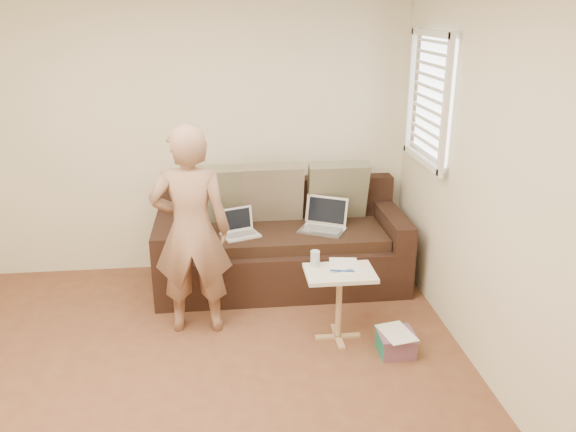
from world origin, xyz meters
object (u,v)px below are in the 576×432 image
object	(u,v)px
laptop_silver	(322,231)
person	(191,231)
drinking_glass	(315,259)
laptop_white	(241,236)
striped_box	(396,343)
side_table	(339,305)
sofa	(281,239)

from	to	relation	value
laptop_silver	person	distance (m)	1.32
person	drinking_glass	xyz separation A→B (m)	(0.91, -0.17, -0.20)
laptop_white	person	xyz separation A→B (m)	(-0.38, -0.60, 0.30)
laptop_white	person	bearing A→B (deg)	-142.95
laptop_white	striped_box	bearing A→B (deg)	-67.01
person	laptop_white	bearing A→B (deg)	-119.85
laptop_white	side_table	bearing A→B (deg)	-72.28
drinking_glass	striped_box	bearing A→B (deg)	-33.58
side_table	sofa	bearing A→B (deg)	108.32
sofa	laptop_white	xyz separation A→B (m)	(-0.36, -0.12, 0.10)
drinking_glass	striped_box	world-z (taller)	drinking_glass
side_table	laptop_white	bearing A→B (deg)	128.24
side_table	drinking_glass	bearing A→B (deg)	145.96
drinking_glass	striped_box	size ratio (longest dim) A/B	0.45
side_table	drinking_glass	distance (m)	0.40
striped_box	drinking_glass	bearing A→B (deg)	146.42
laptop_white	person	size ratio (longest dim) A/B	0.19
sofa	person	bearing A→B (deg)	-135.83
laptop_white	sofa	bearing A→B (deg)	-1.91
sofa	person	distance (m)	1.11
laptop_silver	drinking_glass	xyz separation A→B (m)	(-0.20, -0.82, 0.10)
laptop_silver	person	size ratio (longest dim) A/B	0.24
laptop_silver	drinking_glass	size ratio (longest dim) A/B	3.22
sofa	person	xyz separation A→B (m)	(-0.75, -0.73, 0.39)
sofa	striped_box	world-z (taller)	sofa
side_table	drinking_glass	size ratio (longest dim) A/B	4.67
laptop_silver	striped_box	world-z (taller)	laptop_silver
laptop_silver	drinking_glass	distance (m)	0.85
drinking_glass	striped_box	distance (m)	0.85
laptop_white	striped_box	size ratio (longest dim) A/B	1.16
sofa	laptop_white	distance (m)	0.39
laptop_silver	striped_box	distance (m)	1.31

